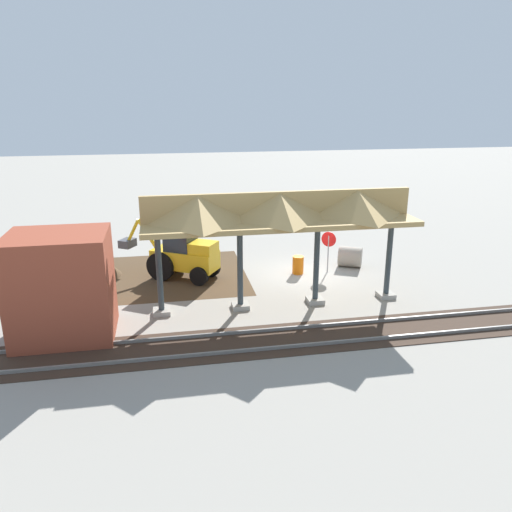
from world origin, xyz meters
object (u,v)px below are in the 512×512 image
object	(u,v)px
stop_sign	(329,243)
brick_utility_building	(62,286)
traffic_barrel	(298,265)
concrete_pipe	(350,257)
backhoe	(182,253)

from	to	relation	value
stop_sign	brick_utility_building	distance (m)	12.82
traffic_barrel	concrete_pipe	bearing A→B (deg)	-168.81
concrete_pipe	traffic_barrel	world-z (taller)	concrete_pipe
stop_sign	traffic_barrel	world-z (taller)	stop_sign
concrete_pipe	brick_utility_building	distance (m)	14.48
stop_sign	brick_utility_building	size ratio (longest dim) A/B	0.54
stop_sign	backhoe	size ratio (longest dim) A/B	0.42
backhoe	concrete_pipe	world-z (taller)	backhoe
backhoe	traffic_barrel	distance (m)	5.80
stop_sign	concrete_pipe	bearing A→B (deg)	-155.30
stop_sign	backhoe	bearing A→B (deg)	-4.26
concrete_pipe	stop_sign	bearing A→B (deg)	24.70
backhoe	traffic_barrel	world-z (taller)	backhoe
concrete_pipe	brick_utility_building	world-z (taller)	brick_utility_building
stop_sign	traffic_barrel	bearing A→B (deg)	-2.83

